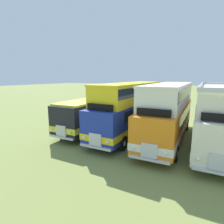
{
  "coord_description": "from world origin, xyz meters",
  "views": [
    {
      "loc": [
        3.2,
        -14.84,
        5.04
      ],
      "look_at": [
        -5.33,
        0.38,
        1.73
      ],
      "focal_mm": 30.04,
      "sensor_mm": 36.0,
      "label": 1
    }
  ],
  "objects_px": {
    "bus_third_in_row": "(169,109)",
    "bus_second_in_row": "(130,106)",
    "bus_first_in_row": "(98,111)",
    "bus_fourth_in_row": "(217,115)"
  },
  "relations": [
    {
      "from": "bus_first_in_row",
      "to": "bus_third_in_row",
      "type": "relative_size",
      "value": 0.93
    },
    {
      "from": "bus_first_in_row",
      "to": "bus_fourth_in_row",
      "type": "bearing_deg",
      "value": -0.34
    },
    {
      "from": "bus_first_in_row",
      "to": "bus_second_in_row",
      "type": "relative_size",
      "value": 0.92
    },
    {
      "from": "bus_third_in_row",
      "to": "bus_first_in_row",
      "type": "bearing_deg",
      "value": 179.87
    },
    {
      "from": "bus_second_in_row",
      "to": "bus_third_in_row",
      "type": "xyz_separation_m",
      "value": [
        3.37,
        -0.14,
        -0.0
      ]
    },
    {
      "from": "bus_first_in_row",
      "to": "bus_third_in_row",
      "type": "xyz_separation_m",
      "value": [
        6.74,
        -0.01,
        0.72
      ]
    },
    {
      "from": "bus_third_in_row",
      "to": "bus_second_in_row",
      "type": "bearing_deg",
      "value": 177.64
    },
    {
      "from": "bus_second_in_row",
      "to": "bus_fourth_in_row",
      "type": "height_order",
      "value": "bus_fourth_in_row"
    },
    {
      "from": "bus_first_in_row",
      "to": "bus_fourth_in_row",
      "type": "xyz_separation_m",
      "value": [
        10.11,
        -0.06,
        0.61
      ]
    },
    {
      "from": "bus_first_in_row",
      "to": "bus_fourth_in_row",
      "type": "relative_size",
      "value": 0.98
    }
  ]
}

